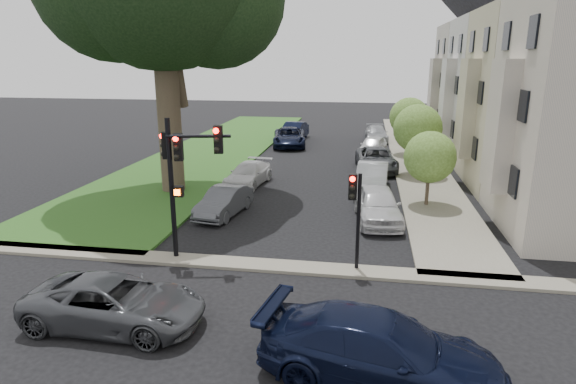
% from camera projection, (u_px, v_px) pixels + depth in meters
% --- Properties ---
extents(ground, '(140.00, 140.00, 0.00)m').
position_uv_depth(ground, '(263.00, 293.00, 15.40)').
color(ground, black).
rests_on(ground, ground).
extents(grass_strip, '(8.00, 44.00, 0.12)m').
position_uv_depth(grass_strip, '(218.00, 149.00, 39.60)').
color(grass_strip, '#2F5F20').
rests_on(grass_strip, ground).
extents(sidewalk_right, '(3.50, 44.00, 0.12)m').
position_uv_depth(sidewalk_right, '(414.00, 155.00, 37.14)').
color(sidewalk_right, gray).
rests_on(sidewalk_right, ground).
extents(sidewalk_cross, '(60.00, 1.00, 0.12)m').
position_uv_depth(sidewalk_cross, '(274.00, 266.00, 17.28)').
color(sidewalk_cross, gray).
rests_on(sidewalk_cross, ground).
extents(house_b, '(7.70, 7.55, 15.97)m').
position_uv_depth(house_b, '(543.00, 64.00, 26.32)').
color(house_b, '#A39D8F').
rests_on(house_b, ground).
extents(house_c, '(7.70, 7.55, 15.97)m').
position_uv_depth(house_c, '(506.00, 63.00, 33.45)').
color(house_c, beige).
rests_on(house_c, ground).
extents(house_d, '(7.70, 7.55, 15.97)m').
position_uv_depth(house_d, '(482.00, 62.00, 40.58)').
color(house_d, gray).
rests_on(house_d, ground).
extents(small_tree_a, '(2.56, 2.56, 3.84)m').
position_uv_depth(small_tree_a, '(430.00, 157.00, 23.71)').
color(small_tree_a, '#43352C').
rests_on(small_tree_a, ground).
extents(small_tree_b, '(3.03, 3.03, 4.54)m').
position_uv_depth(small_tree_b, '(418.00, 129.00, 29.97)').
color(small_tree_b, '#43352C').
rests_on(small_tree_b, ground).
extents(small_tree_c, '(2.95, 2.95, 4.43)m').
position_uv_depth(small_tree_c, '(409.00, 117.00, 36.47)').
color(small_tree_c, '#43352C').
rests_on(small_tree_c, ground).
extents(traffic_signal_main, '(2.58, 0.70, 5.27)m').
position_uv_depth(traffic_signal_main, '(181.00, 164.00, 17.07)').
color(traffic_signal_main, black).
rests_on(traffic_signal_main, ground).
extents(traffic_signal_secondary, '(0.46, 0.37, 3.55)m').
position_uv_depth(traffic_signal_secondary, '(355.00, 204.00, 16.38)').
color(traffic_signal_secondary, black).
rests_on(traffic_signal_secondary, ground).
extents(car_cross_near, '(5.05, 2.41, 1.39)m').
position_uv_depth(car_cross_near, '(115.00, 302.00, 13.41)').
color(car_cross_near, '#3F4247').
rests_on(car_cross_near, ground).
extents(car_cross_far, '(5.98, 3.28, 1.64)m').
position_uv_depth(car_cross_far, '(380.00, 350.00, 11.00)').
color(car_cross_far, black).
rests_on(car_cross_far, ground).
extents(car_parked_0, '(2.42, 4.90, 1.61)m').
position_uv_depth(car_parked_0, '(378.00, 205.00, 21.99)').
color(car_parked_0, silver).
rests_on(car_parked_0, ground).
extents(car_parked_1, '(1.96, 4.89, 1.58)m').
position_uv_depth(car_parked_1, '(372.00, 178.00, 26.95)').
color(car_parked_1, '#999BA0').
rests_on(car_parked_1, ground).
extents(car_parked_2, '(2.99, 5.60, 1.50)m').
position_uv_depth(car_parked_2, '(376.00, 159.00, 32.12)').
color(car_parked_2, '#3F4247').
rests_on(car_parked_2, ground).
extents(car_parked_3, '(2.52, 4.62, 1.49)m').
position_uv_depth(car_parked_3, '(373.00, 146.00, 37.00)').
color(car_parked_3, silver).
rests_on(car_parked_3, ground).
extents(car_parked_4, '(2.21, 4.77, 1.35)m').
position_uv_depth(car_parked_4, '(376.00, 134.00, 43.47)').
color(car_parked_4, '#999BA0').
rests_on(car_parked_4, ground).
extents(car_parked_5, '(2.03, 4.22, 1.33)m').
position_uv_depth(car_parked_5, '(224.00, 202.00, 22.90)').
color(car_parked_5, '#3F4247').
rests_on(car_parked_5, ground).
extents(car_parked_6, '(2.38, 4.72, 1.31)m').
position_uv_depth(car_parked_6, '(248.00, 174.00, 28.36)').
color(car_parked_6, silver).
rests_on(car_parked_6, ground).
extents(car_parked_8, '(3.50, 6.06, 1.59)m').
position_uv_depth(car_parked_8, '(289.00, 137.00, 40.85)').
color(car_parked_8, black).
rests_on(car_parked_8, ground).
extents(car_parked_9, '(2.31, 5.02, 1.60)m').
position_uv_depth(car_parked_9, '(294.00, 131.00, 44.16)').
color(car_parked_9, black).
rests_on(car_parked_9, ground).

